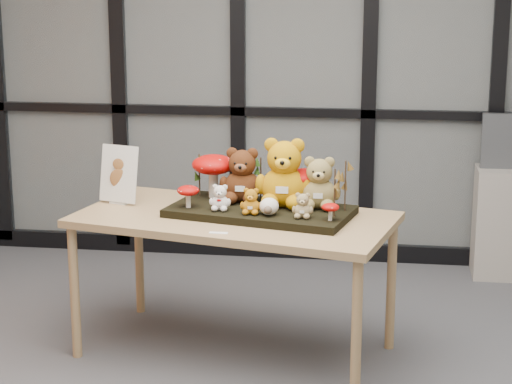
# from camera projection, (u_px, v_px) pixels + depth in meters

# --- Properties ---
(room_shell) EXTENTS (5.00, 5.00, 5.00)m
(room_shell) POSITION_uv_depth(u_px,v_px,m) (251.00, 52.00, 3.86)
(room_shell) COLOR #B9B7AF
(room_shell) RESTS_ON floor
(glass_partition) EXTENTS (4.90, 0.06, 2.78)m
(glass_partition) POSITION_uv_depth(u_px,v_px,m) (303.00, 59.00, 6.30)
(glass_partition) COLOR #2D383F
(glass_partition) RESTS_ON floor
(display_table) EXTENTS (1.77, 1.16, 0.76)m
(display_table) POSITION_uv_depth(u_px,v_px,m) (234.00, 228.00, 4.84)
(display_table) COLOR #A7815B
(display_table) RESTS_ON floor
(diorama_tray) EXTENTS (1.02, 0.67, 0.04)m
(diorama_tray) POSITION_uv_depth(u_px,v_px,m) (260.00, 212.00, 4.83)
(diorama_tray) COLOR black
(diorama_tray) RESTS_ON display_table
(bear_pooh_yellow) EXTENTS (0.36, 0.34, 0.40)m
(bear_pooh_yellow) POSITION_uv_depth(u_px,v_px,m) (284.00, 169.00, 4.83)
(bear_pooh_yellow) COLOR #C88709
(bear_pooh_yellow) RESTS_ON diorama_tray
(bear_brown_medium) EXTENTS (0.29, 0.27, 0.32)m
(bear_brown_medium) POSITION_uv_depth(u_px,v_px,m) (242.00, 172.00, 4.93)
(bear_brown_medium) COLOR #47210E
(bear_brown_medium) RESTS_ON diorama_tray
(bear_tan_back) EXTENTS (0.27, 0.25, 0.30)m
(bear_tan_back) POSITION_uv_depth(u_px,v_px,m) (319.00, 180.00, 4.80)
(bear_tan_back) COLOR olive
(bear_tan_back) RESTS_ON diorama_tray
(bear_small_yellow) EXTENTS (0.13, 0.13, 0.15)m
(bear_small_yellow) POSITION_uv_depth(u_px,v_px,m) (251.00, 200.00, 4.70)
(bear_small_yellow) COLOR #B06B10
(bear_small_yellow) RESTS_ON diorama_tray
(bear_white_bow) EXTENTS (0.13, 0.13, 0.15)m
(bear_white_bow) POSITION_uv_depth(u_px,v_px,m) (220.00, 196.00, 4.77)
(bear_white_bow) COLOR white
(bear_white_bow) RESTS_ON diorama_tray
(bear_beige_small) EXTENTS (0.13, 0.12, 0.14)m
(bear_beige_small) POSITION_uv_depth(u_px,v_px,m) (303.00, 204.00, 4.62)
(bear_beige_small) COLOR tan
(bear_beige_small) RESTS_ON diorama_tray
(plush_cream_hedgehog) EXTENTS (0.09, 0.08, 0.10)m
(plush_cream_hedgehog) POSITION_uv_depth(u_px,v_px,m) (269.00, 206.00, 4.68)
(plush_cream_hedgehog) COLOR white
(plush_cream_hedgehog) RESTS_ON diorama_tray
(mushroom_back_left) EXTENTS (0.23, 0.23, 0.26)m
(mushroom_back_left) POSITION_uv_depth(u_px,v_px,m) (213.00, 174.00, 5.02)
(mushroom_back_left) COLOR #A90805
(mushroom_back_left) RESTS_ON diorama_tray
(mushroom_back_right) EXTENTS (0.19, 0.19, 0.21)m
(mushroom_back_right) POSITION_uv_depth(u_px,v_px,m) (305.00, 185.00, 4.88)
(mushroom_back_right) COLOR #A90805
(mushroom_back_right) RESTS_ON diorama_tray
(mushroom_front_left) EXTENTS (0.12, 0.12, 0.13)m
(mushroom_front_left) POSITION_uv_depth(u_px,v_px,m) (188.00, 195.00, 4.82)
(mushroom_front_left) COLOR #A90805
(mushroom_front_left) RESTS_ON diorama_tray
(mushroom_front_right) EXTENTS (0.09, 0.09, 0.10)m
(mushroom_front_right) POSITION_uv_depth(u_px,v_px,m) (330.00, 211.00, 4.58)
(mushroom_front_right) COLOR #A90805
(mushroom_front_right) RESTS_ON diorama_tray
(sprig_green_far_left) EXTENTS (0.05, 0.05, 0.23)m
(sprig_green_far_left) POSITION_uv_depth(u_px,v_px,m) (199.00, 175.00, 5.05)
(sprig_green_far_left) COLOR #13330B
(sprig_green_far_left) RESTS_ON diorama_tray
(sprig_green_mid_left) EXTENTS (0.05, 0.05, 0.23)m
(sprig_green_mid_left) POSITION_uv_depth(u_px,v_px,m) (230.00, 176.00, 5.04)
(sprig_green_mid_left) COLOR #13330B
(sprig_green_mid_left) RESTS_ON diorama_tray
(sprig_dry_far_right) EXTENTS (0.05, 0.05, 0.26)m
(sprig_dry_far_right) POSITION_uv_depth(u_px,v_px,m) (345.00, 186.00, 4.74)
(sprig_dry_far_right) COLOR brown
(sprig_dry_far_right) RESTS_ON diorama_tray
(sprig_dry_mid_right) EXTENTS (0.05, 0.05, 0.24)m
(sprig_dry_mid_right) POSITION_uv_depth(u_px,v_px,m) (335.00, 193.00, 4.64)
(sprig_dry_mid_right) COLOR brown
(sprig_dry_mid_right) RESTS_ON diorama_tray
(sprig_green_centre) EXTENTS (0.05, 0.05, 0.23)m
(sprig_green_centre) POSITION_uv_depth(u_px,v_px,m) (261.00, 178.00, 4.99)
(sprig_green_centre) COLOR #13330B
(sprig_green_centre) RESTS_ON diorama_tray
(sign_holder) EXTENTS (0.23, 0.12, 0.32)m
(sign_holder) POSITION_uv_depth(u_px,v_px,m) (119.00, 176.00, 5.05)
(sign_holder) COLOR silver
(sign_holder) RESTS_ON display_table
(label_card) EXTENTS (0.09, 0.03, 0.00)m
(label_card) POSITION_uv_depth(u_px,v_px,m) (218.00, 233.00, 4.51)
(label_card) COLOR white
(label_card) RESTS_ON display_table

